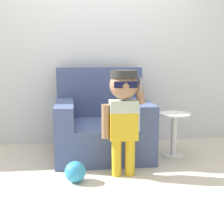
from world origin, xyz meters
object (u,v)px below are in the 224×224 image
at_px(person_child, 123,107).
at_px(toy_ball, 75,172).
at_px(side_table, 174,130).
at_px(armchair, 102,126).

height_order(person_child, toy_ball, person_child).
height_order(person_child, side_table, person_child).
distance_m(armchair, side_table, 0.84).
bearing_deg(person_child, toy_ball, -166.75).
distance_m(person_child, side_table, 0.94).
distance_m(armchair, toy_ball, 0.94).
xyz_separation_m(side_table, toy_ball, (-1.14, -0.63, -0.21)).
bearing_deg(toy_ball, person_child, 13.25).
bearing_deg(armchair, toy_ball, -111.36).
bearing_deg(toy_ball, armchair, 68.64).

